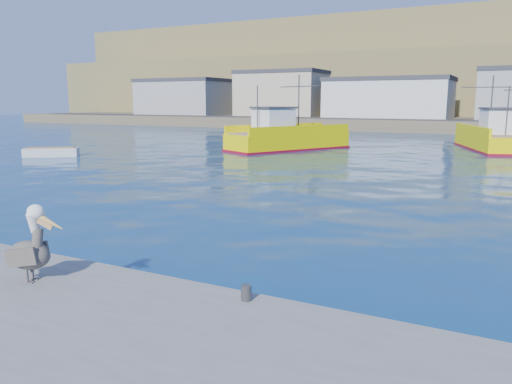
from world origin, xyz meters
TOP-DOWN VIEW (x-y plane):
  - ground at (0.00, 0.00)m, footprint 260.00×260.00m
  - dock_bollards at (0.60, -3.40)m, footprint 36.20×0.20m
  - far_shore at (0.00, 109.20)m, footprint 200.00×81.00m
  - trawler_yellow_a at (-10.35, 28.82)m, footprint 8.62×11.86m
  - trawler_yellow_b at (5.82, 36.62)m, footprint 7.07×11.59m
  - skiff_left at (-24.29, 15.64)m, footprint 3.98×3.47m
  - pelican at (-1.47, -4.54)m, footprint 1.31×0.81m

SIDE VIEW (x-z plane):
  - ground at x=0.00m, z-range 0.00..0.00m
  - skiff_left at x=-24.29m, z-range -0.15..0.70m
  - dock_bollards at x=0.60m, z-range 0.50..0.80m
  - trawler_yellow_b at x=5.82m, z-range -2.21..4.26m
  - trawler_yellow_a at x=-10.35m, z-range -2.22..4.31m
  - pelican at x=-1.47m, z-range 0.38..2.03m
  - far_shore at x=0.00m, z-range -3.02..20.98m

